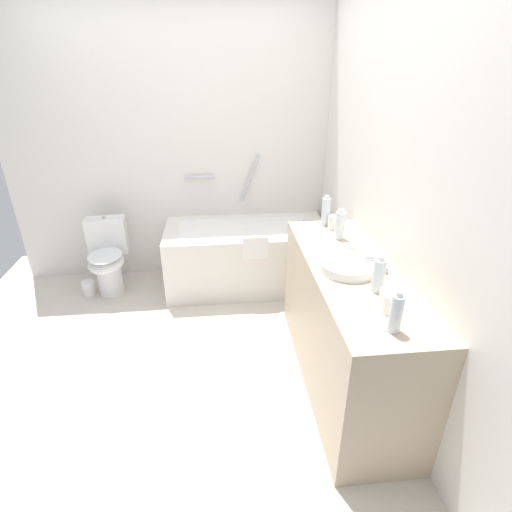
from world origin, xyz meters
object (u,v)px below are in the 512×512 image
Objects in this scene: water_bottle_0 at (396,313)px; water_bottle_3 at (379,275)px; drinking_glass_0 at (389,304)px; drinking_glass_2 at (386,296)px; drinking_glass_1 at (333,222)px; toilet_paper_roll at (89,288)px; water_bottle_1 at (326,211)px; bathtub at (247,254)px; sink_basin at (348,266)px; soap_dish at (347,246)px; sink_faucet at (380,263)px; toilet at (108,257)px; water_bottle_2 at (340,225)px.

water_bottle_0 reaches higher than water_bottle_3.
drinking_glass_0 is 1.32× the size of drinking_glass_2.
drinking_glass_1 reaches higher than toilet_paper_roll.
bathtub is at bearing 128.90° from water_bottle_1.
water_bottle_1 is at bearing 86.01° from sink_basin.
toilet_paper_roll is (-2.08, 1.03, -0.81)m from soap_dish.
drinking_glass_1 reaches higher than drinking_glass_2.
water_bottle_0 reaches higher than drinking_glass_1.
drinking_glass_0 is at bearing -92.00° from soap_dish.
sink_faucet is 0.39m from drinking_glass_2.
soap_dish is 0.65× the size of toilet_paper_roll.
bathtub is at bearing 128.03° from drinking_glass_1.
toilet is 2.55m from water_bottle_3.
bathtub is 19.91× the size of drinking_glass_2.
water_bottle_3 is at bearing 44.07° from toilet.
water_bottle_3 is 2.76m from toilet_paper_roll.
drinking_glass_2 is (0.00, -0.12, -0.06)m from water_bottle_3.
drinking_glass_1 is at bearing -51.97° from bathtub.
toilet is at bearing 136.76° from drinking_glass_2.
sink_basin reaches higher than toilet.
drinking_glass_0 is 1.09m from drinking_glass_1.
water_bottle_3 is 2.31× the size of soap_dish.
toilet is at bearing 142.11° from sink_basin.
water_bottle_2 reaches higher than water_bottle_3.
water_bottle_3 reaches higher than toilet.
drinking_glass_1 reaches higher than sink_faucet.
drinking_glass_1 is at bearing 89.90° from soap_dish.
water_bottle_0 is 1.24m from drinking_glass_1.
water_bottle_1 is 3.07× the size of drinking_glass_2.
soap_dish is at bearing 89.35° from water_bottle_3.
water_bottle_0 is 2.79× the size of drinking_glass_2.
water_bottle_2 is 2.18× the size of drinking_glass_0.
water_bottle_2 reaches higher than water_bottle_0.
water_bottle_2 is 2.40× the size of soap_dish.
sink_faucet is at bearing 65.52° from water_bottle_3.
soap_dish is at bearing -90.10° from drinking_glass_1.
bathtub is at bearing 2.07° from toilet_paper_roll.
water_bottle_1 is (0.54, -0.67, 0.66)m from bathtub.
sink_basin is at bearing 98.04° from drinking_glass_0.
sink_faucet is (0.69, -1.39, 0.58)m from bathtub.
toilet_paper_roll is (-1.99, 1.33, -0.83)m from sink_basin.
water_bottle_1 is 2.57× the size of soap_dish.
sink_faucet is at bearing -75.84° from water_bottle_2.
drinking_glass_1 is (0.09, 0.64, 0.02)m from sink_basin.
water_bottle_0 is at bearing -105.71° from sink_faucet.
drinking_glass_0 is (1.85, -1.84, 0.56)m from toilet.
soap_dish is 2.46m from toilet_paper_roll.
water_bottle_2 is at bearing 104.16° from sink_faucet.
water_bottle_1 reaches higher than water_bottle_0.
sink_faucet is at bearing 0.00° from sink_basin.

